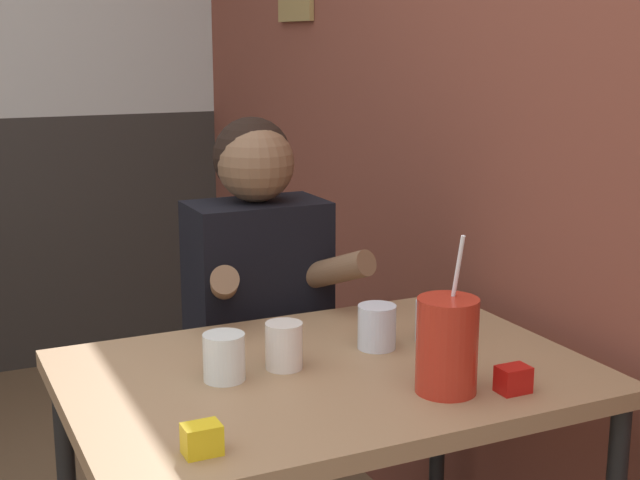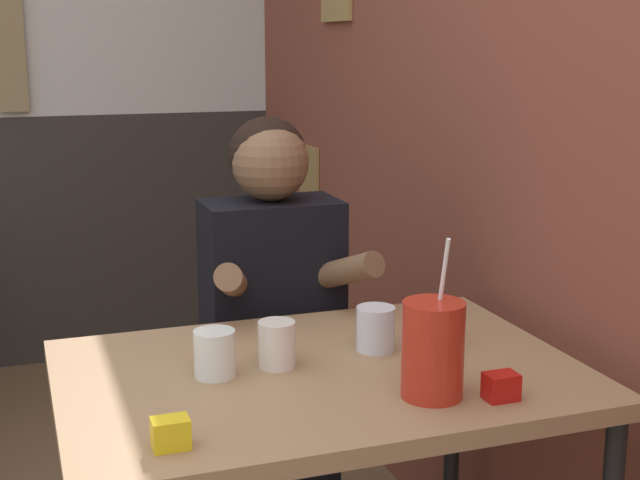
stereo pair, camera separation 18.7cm
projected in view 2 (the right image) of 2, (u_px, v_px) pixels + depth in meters
The scene contains 10 objects.
brick_wall_right at pixel (391, 61), 2.81m from camera, with size 0.08×4.71×2.70m.
main_table at pixel (320, 405), 1.79m from camera, with size 1.03×0.71×0.78m.
person_seated at pixel (273, 348), 2.30m from camera, with size 0.42×0.40×1.23m.
cocktail_pitcher at pixel (433, 349), 1.62m from camera, with size 0.11×0.11×0.30m.
glass_near_pitcher at pixel (433, 325), 1.90m from camera, with size 0.07×0.07×0.09m.
glass_center at pixel (215, 353), 1.73m from camera, with size 0.08×0.08×0.09m.
glass_far_side at pixel (277, 344), 1.78m from camera, with size 0.08×0.08×0.09m.
glass_by_brick at pixel (376, 329), 1.87m from camera, with size 0.08×0.08×0.09m.
condiment_ketchup at pixel (501, 387), 1.62m from camera, with size 0.06×0.04×0.05m.
condiment_mustard at pixel (171, 433), 1.42m from camera, with size 0.06×0.04×0.05m.
Camera 2 is at (0.11, -1.27, 1.42)m, focal length 50.00 mm.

